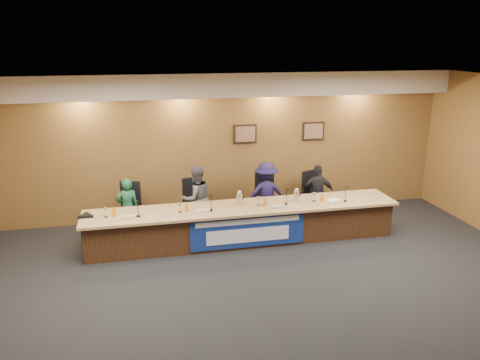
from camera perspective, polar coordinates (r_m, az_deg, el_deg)
The scene contains 39 objects.
floor at distance 7.34m, azimuth 4.71°, elevation -14.88°, with size 10.00×10.00×0.00m, color black.
ceiling at distance 6.30m, azimuth 5.41°, elevation 10.81°, with size 10.00×8.00×0.04m, color silver.
wall_back at distance 10.39m, azimuth -1.57°, elevation 4.22°, with size 10.00×0.04×3.20m, color brown.
soffit at distance 9.94m, azimuth -1.35°, elevation 11.54°, with size 10.00×0.50×0.50m, color beige.
dais_body at distance 9.26m, azimuth 0.39°, elevation -5.45°, with size 6.00×0.80×0.70m, color #3D2212.
dais_top at distance 9.08m, azimuth 0.47°, elevation -3.37°, with size 6.10×0.95×0.05m, color #A27F51.
banner at distance 8.87m, azimuth 0.99°, elevation -6.25°, with size 2.20×0.02×0.65m, color navy.
banner_text_upper at distance 8.79m, azimuth 1.02°, elevation -5.09°, with size 2.00×0.01×0.10m, color silver.
banner_text_lower at distance 8.89m, azimuth 1.01°, elevation -6.76°, with size 1.60×0.01×0.28m, color silver.
wall_photo_left at distance 10.39m, azimuth 0.63°, elevation 5.64°, with size 0.52×0.04×0.42m, color black.
wall_photo_right at distance 10.86m, azimuth 8.92°, elevation 5.92°, with size 0.52×0.04×0.42m, color black.
panelist_a at distance 9.66m, azimuth -13.53°, elevation -3.31°, with size 0.45×0.29×1.23m, color #185232.
panelist_b at distance 9.69m, azimuth -5.35°, elevation -2.28°, with size 0.68×0.53×1.41m, color #4C4B50.
panelist_c at distance 9.97m, azimuth 3.16°, elevation -1.72°, with size 0.90×0.52×1.39m, color #18133A.
panelist_d at distance 10.35m, azimuth 9.43°, elevation -1.59°, with size 0.74×0.31×1.27m, color black.
office_chair_a at distance 9.80m, azimuth -13.48°, elevation -3.85°, with size 0.48×0.48×0.08m, color black.
office_chair_b at distance 9.85m, azimuth -5.39°, elevation -3.33°, with size 0.48×0.48×0.08m, color black.
office_chair_c at distance 10.13m, azimuth 2.99°, elevation -2.72°, with size 0.48×0.48×0.08m, color black.
office_chair_d at distance 10.49m, azimuth 9.19°, elevation -2.23°, with size 0.48×0.48×0.08m, color black.
nameplate_a at distance 8.63m, azimuth -13.44°, elevation -4.45°, with size 0.24×0.06×0.09m, color white.
microphone_a at distance 8.75m, azimuth -12.30°, elevation -4.31°, with size 0.07×0.07×0.02m, color black.
juice_glass_a at distance 8.84m, azimuth -15.12°, elevation -3.86°, with size 0.06×0.06×0.15m, color orange.
water_glass_a at distance 8.83m, azimuth -16.07°, elevation -3.84°, with size 0.08×0.08×0.18m, color silver.
nameplate_b at distance 8.72m, azimuth -4.49°, elevation -3.80°, with size 0.24×0.06×0.09m, color white.
microphone_b at distance 8.87m, azimuth -3.55°, elevation -3.66°, with size 0.07×0.07×0.02m, color black.
juice_glass_b at distance 8.84m, azimuth -6.53°, elevation -3.37°, with size 0.06×0.06×0.15m, color orange.
water_glass_b at distance 8.80m, azimuth -7.35°, elevation -3.37°, with size 0.08×0.08×0.18m, color silver.
nameplate_c at distance 8.96m, azimuth 4.88°, elevation -3.23°, with size 0.24×0.06×0.09m, color white.
microphone_c at distance 9.22m, azimuth 5.59°, elevation -2.91°, with size 0.07×0.07×0.02m, color black.
juice_glass_c at distance 9.10m, azimuth 3.06°, elevation -2.69°, with size 0.06×0.06×0.15m, color orange.
water_glass_c at distance 9.09m, azimuth 2.26°, elevation -2.59°, with size 0.08×0.08×0.18m, color silver.
nameplate_d at distance 9.40m, azimuth 11.86°, elevation -2.59°, with size 0.24×0.06×0.09m, color white.
microphone_d at distance 9.58m, azimuth 12.60°, elevation -2.47°, with size 0.07×0.07×0.02m, color black.
juice_glass_d at distance 9.47m, azimuth 10.00°, elevation -2.14°, with size 0.06×0.06×0.15m, color orange.
water_glass_d at distance 9.43m, azimuth 9.00°, elevation -2.07°, with size 0.08×0.08×0.18m, color silver.
carafe_mid at distance 9.11m, azimuth -0.08°, elevation -2.35°, with size 0.12×0.12×0.24m, color silver.
carafe_right at distance 9.35m, azimuth 6.87°, elevation -1.99°, with size 0.11×0.11×0.23m, color silver.
speakerphone at distance 8.98m, azimuth -18.26°, elevation -4.15°, with size 0.32×0.32×0.05m, color black.
paper_stack at distance 9.57m, azimuth 11.51°, elevation -2.49°, with size 0.22×0.30×0.01m, color white.
Camera 1 is at (-1.92, -5.96, 3.83)m, focal length 35.00 mm.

